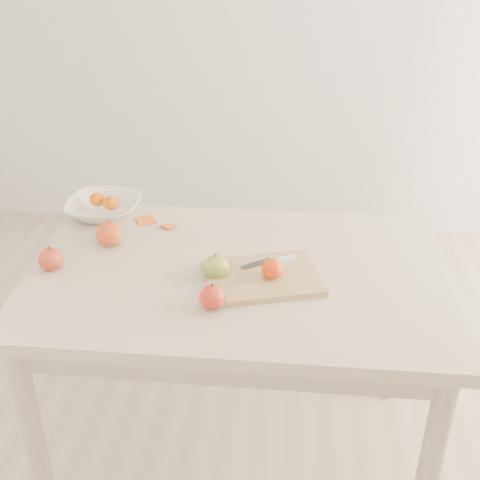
{
  "coord_description": "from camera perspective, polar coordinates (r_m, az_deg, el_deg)",
  "views": [
    {
      "loc": [
        0.15,
        -1.48,
        1.67
      ],
      "look_at": [
        0.0,
        0.05,
        0.82
      ],
      "focal_mm": 45.0,
      "sensor_mm": 36.0,
      "label": 1
    }
  ],
  "objects": [
    {
      "name": "cutting_board",
      "position": [
        1.7,
        2.09,
        -3.55
      ],
      "size": [
        0.37,
        0.31,
        0.02
      ],
      "primitive_type": "cube",
      "rotation": [
        0.0,
        0.0,
        0.28
      ],
      "color": "tan",
      "rests_on": "table"
    },
    {
      "name": "table",
      "position": [
        1.8,
        -0.16,
        -5.48
      ],
      "size": [
        1.2,
        0.8,
        0.75
      ],
      "color": "beige",
      "rests_on": "ground"
    },
    {
      "name": "board_tangerine",
      "position": [
        1.67,
        3.12,
        -2.73
      ],
      "size": [
        0.06,
        0.06,
        0.05
      ],
      "primitive_type": "ellipsoid",
      "color": "#D03F07",
      "rests_on": "cutting_board"
    },
    {
      "name": "fruit_bowl",
      "position": [
        2.09,
        -12.74,
        3.0
      ],
      "size": [
        0.25,
        0.25,
        0.06
      ],
      "primitive_type": "imported",
      "color": "white",
      "rests_on": "table"
    },
    {
      "name": "orange_peel_b",
      "position": [
        1.99,
        -6.82,
        1.25
      ],
      "size": [
        0.06,
        0.05,
        0.01
      ],
      "primitive_type": "cube",
      "rotation": [
        -0.14,
        0.0,
        -0.44
      ],
      "color": "#D15A0E",
      "rests_on": "table"
    },
    {
      "name": "ground",
      "position": [
        2.23,
        -0.13,
        -19.42
      ],
      "size": [
        3.5,
        3.5,
        0.0
      ],
      "primitive_type": "plane",
      "color": "#C6B293",
      "rests_on": "ground"
    },
    {
      "name": "orange_peel_a",
      "position": [
        2.03,
        -8.88,
        1.73
      ],
      "size": [
        0.07,
        0.07,
        0.01
      ],
      "primitive_type": "cube",
      "rotation": [
        0.21,
        0.0,
        0.5
      ],
      "color": "#DC560F",
      "rests_on": "table"
    },
    {
      "name": "bowl_tangerine_far",
      "position": [
        2.06,
        -12.14,
        3.45
      ],
      "size": [
        0.06,
        0.06,
        0.05
      ],
      "primitive_type": "ellipsoid",
      "color": "#E66308",
      "rests_on": "fruit_bowl"
    },
    {
      "name": "apple_red_c",
      "position": [
        1.57,
        -2.65,
        -5.42
      ],
      "size": [
        0.07,
        0.07,
        0.06
      ],
      "primitive_type": "ellipsoid",
      "color": "maroon",
      "rests_on": "table"
    },
    {
      "name": "bowl_tangerine_near",
      "position": [
        2.1,
        -13.39,
        3.77
      ],
      "size": [
        0.05,
        0.05,
        0.05
      ],
      "primitive_type": "ellipsoid",
      "color": "orange",
      "rests_on": "fruit_bowl"
    },
    {
      "name": "apple_red_a",
      "position": [
        1.9,
        -12.28,
        0.6
      ],
      "size": [
        0.08,
        0.08,
        0.08
      ],
      "primitive_type": "ellipsoid",
      "color": "#A51707",
      "rests_on": "table"
    },
    {
      "name": "apple_red_d",
      "position": [
        1.82,
        -17.52,
        -1.71
      ],
      "size": [
        0.07,
        0.07,
        0.07
      ],
      "primitive_type": "ellipsoid",
      "color": "maroon",
      "rests_on": "table"
    },
    {
      "name": "paring_knife",
      "position": [
        1.75,
        3.78,
        -1.95
      ],
      "size": [
        0.16,
        0.09,
        0.01
      ],
      "color": "white",
      "rests_on": "cutting_board"
    },
    {
      "name": "apple_green",
      "position": [
        1.69,
        -2.29,
        -2.59
      ],
      "size": [
        0.08,
        0.08,
        0.07
      ],
      "primitive_type": "ellipsoid",
      "color": "olive",
      "rests_on": "table"
    }
  ]
}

